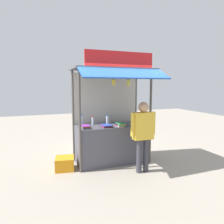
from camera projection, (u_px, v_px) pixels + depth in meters
ground_plane at (112, 162)px, 5.50m from camera, size 20.00×20.00×0.00m
stall_counter at (112, 144)px, 5.44m from camera, size 1.84×0.74×0.99m
stall_structure at (111, 98)px, 5.38m from camera, size 2.04×1.57×2.79m
water_bottle_front_right at (107, 120)px, 5.58m from camera, size 0.07×0.07×0.24m
water_bottle_far_left at (93, 121)px, 5.43m from camera, size 0.06×0.06×0.23m
water_bottle_far_right at (81, 120)px, 5.30m from camera, size 0.08×0.08×0.29m
magazine_stack_front_left at (137, 124)px, 5.42m from camera, size 0.26×0.30×0.07m
magazine_stack_back_left at (120, 125)px, 5.24m from camera, size 0.22×0.30×0.08m
magazine_stack_mid_left at (86, 127)px, 4.98m from camera, size 0.21×0.31×0.07m
magazine_stack_back_right at (107, 126)px, 5.15m from camera, size 0.26×0.31×0.06m
banana_bunch_inner_right at (128, 82)px, 4.88m from camera, size 0.11×0.10×0.30m
banana_bunch_inner_left at (114, 82)px, 4.75m from camera, size 0.10×0.10×0.29m
vendor_person at (143, 130)px, 4.72m from camera, size 0.63×0.24×1.65m
plastic_crate at (65, 163)px, 4.97m from camera, size 0.50×0.50×0.30m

